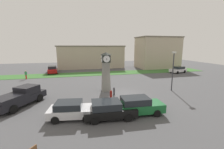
% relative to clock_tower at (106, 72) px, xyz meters
% --- Properties ---
extents(ground_plane, '(80.60, 80.60, 0.00)m').
position_rel_clock_tower_xyz_m(ground_plane, '(1.77, -1.71, -2.64)').
color(ground_plane, '#4C4C4F').
extents(clock_tower, '(1.41, 1.36, 5.23)m').
position_rel_clock_tower_xyz_m(clock_tower, '(0.00, 0.00, 0.00)').
color(clock_tower, gray).
rests_on(clock_tower, ground_plane).
extents(bollard_near_tower, '(0.21, 0.21, 1.00)m').
position_rel_clock_tower_xyz_m(bollard_near_tower, '(0.63, -2.03, -2.14)').
color(bollard_near_tower, '#333338').
rests_on(bollard_near_tower, ground_plane).
extents(bollard_mid_row, '(0.29, 0.29, 0.99)m').
position_rel_clock_tower_xyz_m(bollard_mid_row, '(-0.02, -3.19, -2.14)').
color(bollard_mid_row, maroon).
rests_on(bollard_mid_row, ground_plane).
extents(car_navy_sedan, '(4.13, 2.38, 1.45)m').
position_rel_clock_tower_xyz_m(car_navy_sedan, '(-4.31, -7.12, -1.90)').
color(car_navy_sedan, silver).
rests_on(car_navy_sedan, ground_plane).
extents(car_near_tower, '(4.44, 2.24, 1.50)m').
position_rel_clock_tower_xyz_m(car_near_tower, '(-1.24, -7.80, -1.88)').
color(car_near_tower, black).
rests_on(car_near_tower, ground_plane).
extents(car_by_building, '(4.46, 2.06, 1.58)m').
position_rel_clock_tower_xyz_m(car_by_building, '(1.43, -7.65, -1.84)').
color(car_by_building, '#19602D').
rests_on(car_by_building, ground_plane).
extents(car_far_lot, '(2.50, 4.63, 1.62)m').
position_rel_clock_tower_xyz_m(car_far_lot, '(-9.24, 15.93, -1.82)').
color(car_far_lot, '#A51111').
rests_on(car_far_lot, ground_plane).
extents(car_silver_hatch, '(4.19, 2.76, 1.45)m').
position_rel_clock_tower_xyz_m(car_silver_hatch, '(18.64, 10.01, -1.90)').
color(car_silver_hatch, silver).
rests_on(car_silver_hatch, ground_plane).
extents(pickup_truck, '(4.33, 5.62, 1.85)m').
position_rel_clock_tower_xyz_m(pickup_truck, '(-9.49, -3.16, -1.71)').
color(pickup_truck, black).
rests_on(pickup_truck, ground_plane).
extents(pedestrian_near_bench, '(0.45, 0.45, 1.62)m').
position_rel_clock_tower_xyz_m(pedestrian_near_bench, '(-13.02, 10.46, -1.72)').
color(pedestrian_near_bench, red).
rests_on(pedestrian_near_bench, ground_plane).
extents(street_lamp_near_road, '(0.50, 0.24, 5.33)m').
position_rel_clock_tower_xyz_m(street_lamp_near_road, '(8.84, -1.86, 0.50)').
color(street_lamp_near_road, '#333338').
rests_on(street_lamp_near_road, ground_plane).
extents(warehouse_blue_far, '(18.09, 6.45, 6.13)m').
position_rel_clock_tower_xyz_m(warehouse_blue_far, '(0.16, 22.88, 0.43)').
color(warehouse_blue_far, '#B7A88E').
rests_on(warehouse_blue_far, ground_plane).
extents(storefront_low_left, '(11.15, 7.52, 8.49)m').
position_rel_clock_tower_xyz_m(storefront_low_left, '(18.11, 18.78, 1.61)').
color(storefront_low_left, '#B7A88E').
rests_on(storefront_low_left, ground_plane).
extents(grass_verge_far, '(48.36, 4.83, 0.04)m').
position_rel_clock_tower_xyz_m(grass_verge_far, '(2.02, 13.06, -2.62)').
color(grass_verge_far, '#386B2D').
rests_on(grass_verge_far, ground_plane).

